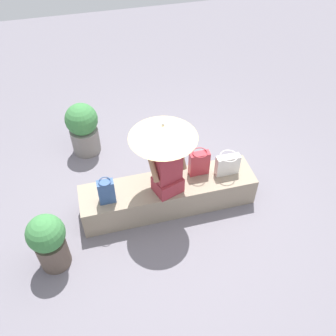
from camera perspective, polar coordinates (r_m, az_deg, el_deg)
The scene contains 9 objects.
ground_plane at distance 5.17m, azimuth 0.05°, elevation -5.72°, with size 14.00×14.00×0.00m, color slate.
stone_bench at distance 5.00m, azimuth 0.05°, elevation -4.15°, with size 2.35×0.55×0.43m, color gray.
person_seated at distance 4.48m, azimuth -0.05°, elevation -0.14°, with size 0.51×0.37×0.90m.
parasol at distance 4.11m, azimuth -0.78°, elevation 5.78°, with size 0.81×0.81×1.09m.
handbag_black at distance 4.57m, azimuth -9.60°, elevation -3.62°, with size 0.21×0.16×0.37m.
tote_bag_canvas at distance 4.86m, azimuth 4.89°, elevation 0.80°, with size 0.27×0.20×0.38m.
shoulder_bag_spare at distance 4.93m, azimuth 9.28°, elevation 0.55°, with size 0.32×0.24×0.32m.
planter_near at distance 5.82m, azimuth -13.12°, elevation 6.14°, with size 0.50×0.50×0.87m.
planter_far at distance 4.48m, azimuth -18.13°, elevation -10.80°, with size 0.44×0.44×0.82m.
Camera 1 is at (0.83, 3.16, 4.00)m, focal length 39.04 mm.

